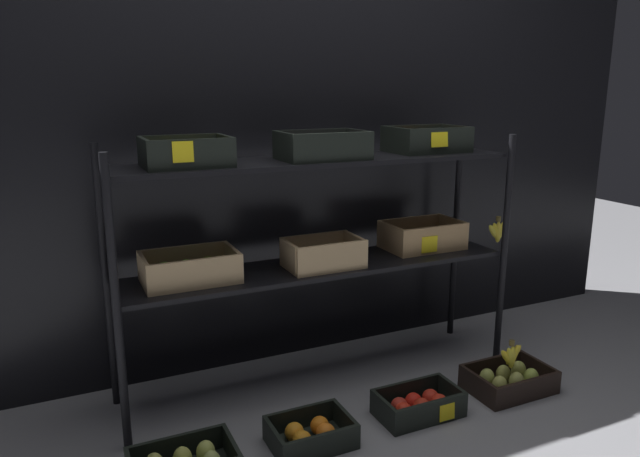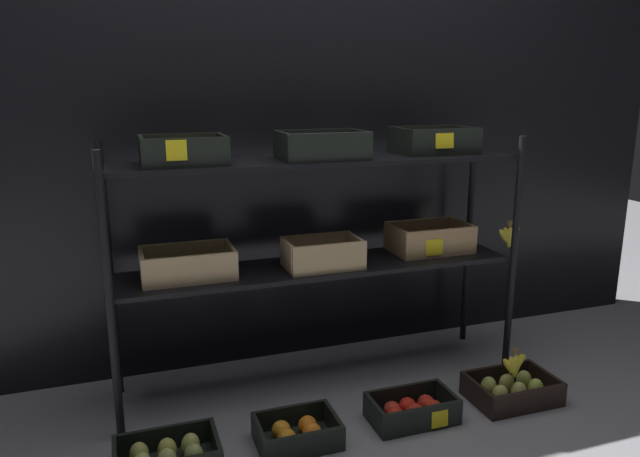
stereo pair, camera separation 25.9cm
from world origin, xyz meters
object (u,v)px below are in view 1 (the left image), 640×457
at_px(crate_ground_right_pear, 509,380).
at_px(banana_bunch_loose, 511,356).
at_px(crate_ground_apple_red, 418,405).
at_px(display_rack, 322,214).
at_px(crate_ground_orange, 311,434).

distance_m(crate_ground_right_pear, banana_bunch_loose, 0.12).
bearing_deg(banana_bunch_loose, crate_ground_right_pear, 113.63).
relative_size(crate_ground_apple_red, crate_ground_right_pear, 0.95).
xyz_separation_m(crate_ground_apple_red, crate_ground_right_pear, (0.49, 0.00, 0.00)).
distance_m(crate_ground_apple_red, banana_bunch_loose, 0.51).
xyz_separation_m(display_rack, banana_bunch_loose, (0.73, -0.45, -0.63)).
distance_m(display_rack, crate_ground_apple_red, 0.90).
xyz_separation_m(crate_ground_apple_red, banana_bunch_loose, (0.49, 0.00, 0.12)).
relative_size(display_rack, crate_ground_orange, 6.04).
xyz_separation_m(display_rack, crate_ground_right_pear, (0.72, -0.44, -0.75)).
height_order(crate_ground_apple_red, banana_bunch_loose, banana_bunch_loose).
bearing_deg(banana_bunch_loose, crate_ground_orange, -179.94).
relative_size(crate_ground_orange, banana_bunch_loose, 2.20).
height_order(display_rack, crate_ground_orange, display_rack).
bearing_deg(crate_ground_right_pear, banana_bunch_loose, -66.37).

